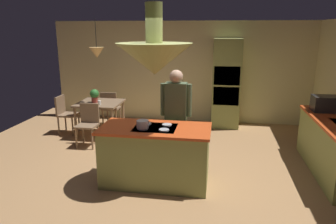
{
  "coord_description": "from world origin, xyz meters",
  "views": [
    {
      "loc": [
        0.93,
        -4.69,
        2.35
      ],
      "look_at": [
        0.1,
        0.4,
        1.0
      ],
      "focal_mm": 33.95,
      "sensor_mm": 36.0,
      "label": 1
    }
  ],
  "objects_px": {
    "kitchen_island": "(155,155)",
    "microwave_on_counter": "(326,104)",
    "chair_facing_island": "(88,122)",
    "cup_on_table": "(99,103)",
    "person_at_island": "(176,112)",
    "potted_plant_on_table": "(94,95)",
    "oven_tower": "(226,84)",
    "dining_table": "(100,107)",
    "cooking_pot_on_cooktop": "(143,124)",
    "chair_by_back_wall": "(110,106)",
    "chair_at_corner": "(65,112)"
  },
  "relations": [
    {
      "from": "oven_tower",
      "to": "cooking_pot_on_cooktop",
      "type": "height_order",
      "value": "oven_tower"
    },
    {
      "from": "cup_on_table",
      "to": "cooking_pot_on_cooktop",
      "type": "bearing_deg",
      "value": -54.02
    },
    {
      "from": "person_at_island",
      "to": "dining_table",
      "type": "bearing_deg",
      "value": 143.72
    },
    {
      "from": "person_at_island",
      "to": "chair_by_back_wall",
      "type": "bearing_deg",
      "value": 132.68
    },
    {
      "from": "dining_table",
      "to": "oven_tower",
      "type": "bearing_deg",
      "value": 22.21
    },
    {
      "from": "oven_tower",
      "to": "chair_facing_island",
      "type": "xyz_separation_m",
      "value": [
        -2.8,
        -1.82,
        -0.56
      ]
    },
    {
      "from": "chair_facing_island",
      "to": "cup_on_table",
      "type": "bearing_deg",
      "value": 79.19
    },
    {
      "from": "chair_by_back_wall",
      "to": "chair_at_corner",
      "type": "bearing_deg",
      "value": 38.24
    },
    {
      "from": "dining_table",
      "to": "person_at_island",
      "type": "relative_size",
      "value": 0.56
    },
    {
      "from": "chair_facing_island",
      "to": "chair_by_back_wall",
      "type": "xyz_separation_m",
      "value": [
        0.0,
        1.35,
        0.0
      ]
    },
    {
      "from": "person_at_island",
      "to": "cup_on_table",
      "type": "distance_m",
      "value": 2.19
    },
    {
      "from": "chair_facing_island",
      "to": "kitchen_island",
      "type": "bearing_deg",
      "value": -39.99
    },
    {
      "from": "kitchen_island",
      "to": "dining_table",
      "type": "bearing_deg",
      "value": 128.99
    },
    {
      "from": "dining_table",
      "to": "microwave_on_counter",
      "type": "distance_m",
      "value": 4.6
    },
    {
      "from": "kitchen_island",
      "to": "potted_plant_on_table",
      "type": "relative_size",
      "value": 5.59
    },
    {
      "from": "chair_at_corner",
      "to": "microwave_on_counter",
      "type": "height_order",
      "value": "microwave_on_counter"
    },
    {
      "from": "oven_tower",
      "to": "potted_plant_on_table",
      "type": "xyz_separation_m",
      "value": [
        -2.9,
        -1.18,
        -0.14
      ]
    },
    {
      "from": "chair_by_back_wall",
      "to": "microwave_on_counter",
      "type": "xyz_separation_m",
      "value": [
        4.54,
        -1.32,
        0.55
      ]
    },
    {
      "from": "oven_tower",
      "to": "person_at_island",
      "type": "height_order",
      "value": "oven_tower"
    },
    {
      "from": "chair_at_corner",
      "to": "person_at_island",
      "type": "bearing_deg",
      "value": -116.93
    },
    {
      "from": "oven_tower",
      "to": "microwave_on_counter",
      "type": "xyz_separation_m",
      "value": [
        1.74,
        -1.79,
        -0.02
      ]
    },
    {
      "from": "kitchen_island",
      "to": "cup_on_table",
      "type": "relative_size",
      "value": 18.65
    },
    {
      "from": "person_at_island",
      "to": "cooking_pot_on_cooktop",
      "type": "xyz_separation_m",
      "value": [
        -0.38,
        -0.82,
        0.01
      ]
    },
    {
      "from": "chair_facing_island",
      "to": "potted_plant_on_table",
      "type": "bearing_deg",
      "value": 98.62
    },
    {
      "from": "chair_facing_island",
      "to": "chair_by_back_wall",
      "type": "relative_size",
      "value": 1.0
    },
    {
      "from": "dining_table",
      "to": "kitchen_island",
      "type": "bearing_deg",
      "value": -51.01
    },
    {
      "from": "chair_facing_island",
      "to": "person_at_island",
      "type": "bearing_deg",
      "value": -20.98
    },
    {
      "from": "person_at_island",
      "to": "cup_on_table",
      "type": "height_order",
      "value": "person_at_island"
    },
    {
      "from": "potted_plant_on_table",
      "to": "kitchen_island",
      "type": "bearing_deg",
      "value": -49.01
    },
    {
      "from": "chair_facing_island",
      "to": "cup_on_table",
      "type": "height_order",
      "value": "chair_facing_island"
    },
    {
      "from": "chair_facing_island",
      "to": "cooking_pot_on_cooktop",
      "type": "relative_size",
      "value": 4.83
    },
    {
      "from": "person_at_island",
      "to": "oven_tower",
      "type": "bearing_deg",
      "value": 71.05
    },
    {
      "from": "kitchen_island",
      "to": "microwave_on_counter",
      "type": "height_order",
      "value": "microwave_on_counter"
    },
    {
      "from": "cup_on_table",
      "to": "potted_plant_on_table",
      "type": "bearing_deg",
      "value": 133.23
    },
    {
      "from": "chair_by_back_wall",
      "to": "potted_plant_on_table",
      "type": "distance_m",
      "value": 0.83
    },
    {
      "from": "person_at_island",
      "to": "cup_on_table",
      "type": "bearing_deg",
      "value": 147.18
    },
    {
      "from": "microwave_on_counter",
      "to": "chair_facing_island",
      "type": "bearing_deg",
      "value": -179.68
    },
    {
      "from": "potted_plant_on_table",
      "to": "microwave_on_counter",
      "type": "xyz_separation_m",
      "value": [
        4.64,
        -0.62,
        0.12
      ]
    },
    {
      "from": "oven_tower",
      "to": "dining_table",
      "type": "distance_m",
      "value": 3.05
    },
    {
      "from": "cup_on_table",
      "to": "dining_table",
      "type": "bearing_deg",
      "value": 110.68
    },
    {
      "from": "potted_plant_on_table",
      "to": "microwave_on_counter",
      "type": "relative_size",
      "value": 0.65
    },
    {
      "from": "kitchen_island",
      "to": "oven_tower",
      "type": "relative_size",
      "value": 0.79
    },
    {
      "from": "kitchen_island",
      "to": "person_at_island",
      "type": "relative_size",
      "value": 0.99
    },
    {
      "from": "microwave_on_counter",
      "to": "person_at_island",
      "type": "bearing_deg",
      "value": -163.75
    },
    {
      "from": "oven_tower",
      "to": "cup_on_table",
      "type": "distance_m",
      "value": 3.05
    },
    {
      "from": "cup_on_table",
      "to": "microwave_on_counter",
      "type": "height_order",
      "value": "microwave_on_counter"
    },
    {
      "from": "potted_plant_on_table",
      "to": "chair_at_corner",
      "type": "bearing_deg",
      "value": 177.59
    },
    {
      "from": "kitchen_island",
      "to": "chair_facing_island",
      "type": "relative_size",
      "value": 1.93
    },
    {
      "from": "kitchen_island",
      "to": "microwave_on_counter",
      "type": "xyz_separation_m",
      "value": [
        2.84,
        1.45,
        0.59
      ]
    },
    {
      "from": "cooking_pot_on_cooktop",
      "to": "chair_by_back_wall",
      "type": "bearing_deg",
      "value": 117.94
    }
  ]
}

